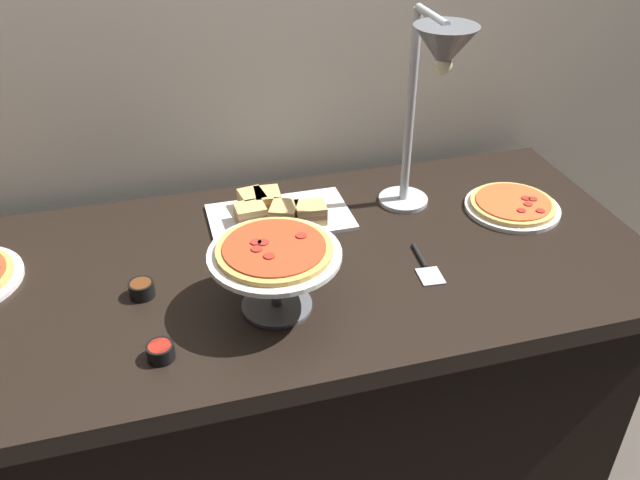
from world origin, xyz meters
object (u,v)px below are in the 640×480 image
(heat_lamp, at_px, (436,70))
(serving_spatula, at_px, (425,266))
(sauce_cup_near, at_px, (160,351))
(pizza_plate_raised_stand, at_px, (275,258))
(sauce_cup_far, at_px, (142,289))
(sandwich_platter, at_px, (276,212))
(pizza_plate_center, at_px, (513,206))

(heat_lamp, height_order, serving_spatula, heat_lamp)
(sauce_cup_near, distance_m, serving_spatula, 0.67)
(sauce_cup_near, bearing_deg, pizza_plate_raised_stand, 20.67)
(sauce_cup_near, distance_m, sauce_cup_far, 0.22)
(heat_lamp, bearing_deg, sauce_cup_near, -154.91)
(heat_lamp, height_order, sandwich_platter, heat_lamp)
(pizza_plate_raised_stand, xyz_separation_m, sauce_cup_near, (-0.27, -0.10, -0.12))
(heat_lamp, relative_size, serving_spatula, 3.21)
(pizza_plate_raised_stand, relative_size, sandwich_platter, 0.76)
(sauce_cup_far, bearing_deg, sandwich_platter, 33.86)
(heat_lamp, height_order, sauce_cup_far, heat_lamp)
(heat_lamp, distance_m, pizza_plate_center, 0.50)
(pizza_plate_center, distance_m, sandwich_platter, 0.66)
(heat_lamp, xyz_separation_m, sandwich_platter, (-0.37, 0.14, -0.41))
(pizza_plate_raised_stand, height_order, sandwich_platter, pizza_plate_raised_stand)
(sandwich_platter, height_order, sauce_cup_near, sandwich_platter)
(heat_lamp, distance_m, sandwich_platter, 0.57)
(pizza_plate_center, relative_size, sauce_cup_far, 4.51)
(pizza_plate_raised_stand, height_order, serving_spatula, pizza_plate_raised_stand)
(sandwich_platter, distance_m, sauce_cup_far, 0.45)
(sauce_cup_far, xyz_separation_m, serving_spatula, (0.68, -0.07, -0.02))
(pizza_plate_center, xyz_separation_m, pizza_plate_raised_stand, (-0.73, -0.24, 0.12))
(sandwich_platter, bearing_deg, pizza_plate_center, -11.30)
(sauce_cup_near, bearing_deg, serving_spatula, 13.00)
(pizza_plate_center, distance_m, sauce_cup_near, 1.05)
(heat_lamp, xyz_separation_m, sauce_cup_near, (-0.72, -0.34, -0.41))
(pizza_plate_center, relative_size, serving_spatula, 1.53)
(pizza_plate_raised_stand, bearing_deg, pizza_plate_center, 18.29)
(sandwich_platter, height_order, serving_spatula, sandwich_platter)
(pizza_plate_center, distance_m, pizza_plate_raised_stand, 0.78)
(sandwich_platter, bearing_deg, sauce_cup_near, -126.27)
(heat_lamp, xyz_separation_m, sauce_cup_far, (-0.74, -0.11, -0.41))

